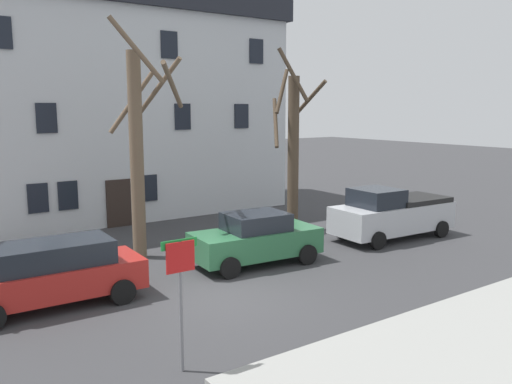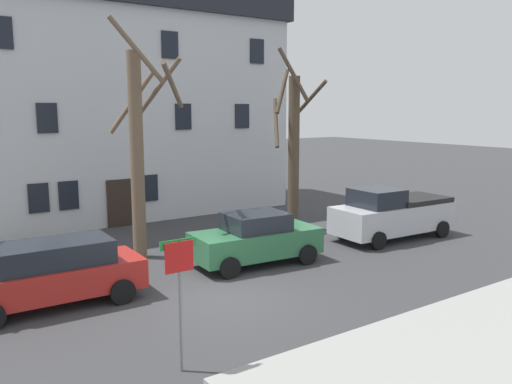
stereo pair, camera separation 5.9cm
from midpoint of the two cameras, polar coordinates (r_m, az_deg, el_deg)
name	(u,v)px [view 1 (the left image)]	position (r m, az deg, el deg)	size (l,w,h in m)	color
ground_plane	(221,298)	(14.93, -3.87, -11.32)	(120.00, 120.00, 0.00)	#38383A
building_main	(116,91)	(27.66, -14.90, 10.46)	(16.22, 7.78, 11.86)	silver
tree_bare_mid	(139,145)	(18.51, -12.62, 4.97)	(2.99, 3.41, 8.05)	brown
tree_bare_far	(293,146)	(22.44, 3.91, 4.98)	(2.27, 2.07, 7.61)	#4C3D2D
car_red_wagon	(52,273)	(15.06, -21.24, -8.13)	(4.74, 2.12, 1.73)	#AD231E
car_green_sedan	(256,239)	(17.71, -0.11, -5.06)	(4.43, 2.31, 1.75)	#2D6B42
pickup_truck_silver	(392,214)	(21.89, 14.37, -2.27)	(5.30, 2.41, 2.08)	#B7BABF
street_sign_pole	(181,280)	(10.48, -8.31, -9.38)	(0.76, 0.07, 2.70)	slate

